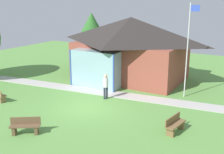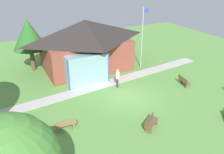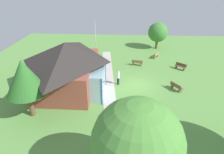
{
  "view_description": "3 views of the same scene",
  "coord_description": "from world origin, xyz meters",
  "px_view_note": "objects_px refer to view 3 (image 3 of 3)",
  "views": [
    {
      "loc": [
        9.35,
        -13.34,
        6.53
      ],
      "look_at": [
        0.08,
        2.93,
        1.33
      ],
      "focal_mm": 44.64,
      "sensor_mm": 36.0,
      "label": 1
    },
    {
      "loc": [
        -9.18,
        -15.04,
        10.07
      ],
      "look_at": [
        -0.51,
        1.98,
        1.15
      ],
      "focal_mm": 38.33,
      "sensor_mm": 36.0,
      "label": 2
    },
    {
      "loc": [
        -19.44,
        1.59,
        11.05
      ],
      "look_at": [
        -0.35,
        2.72,
        1.17
      ],
      "focal_mm": 30.91,
      "sensor_mm": 36.0,
      "label": 3
    }
  ],
  "objects_px": {
    "tree_far_east": "(158,32)",
    "tree_behind_pavilion_left": "(25,77)",
    "pavilion": "(68,65)",
    "visitor_on_path": "(118,77)",
    "flagpole": "(96,43)",
    "bench_front_center": "(176,87)",
    "tree_west_hedge": "(137,143)",
    "bench_mid_left": "(162,116)",
    "bench_lawn_far_right": "(156,55)",
    "bench_front_right": "(181,66)",
    "bench_mid_right": "(137,63)"
  },
  "relations": [
    {
      "from": "bench_mid_right",
      "to": "tree_far_east",
      "type": "distance_m",
      "value": 8.86
    },
    {
      "from": "tree_far_east",
      "to": "bench_lawn_far_right",
      "type": "bearing_deg",
      "value": 170.81
    },
    {
      "from": "pavilion",
      "to": "bench_lawn_far_right",
      "type": "height_order",
      "value": "pavilion"
    },
    {
      "from": "visitor_on_path",
      "to": "bench_lawn_far_right",
      "type": "bearing_deg",
      "value": -88.75
    },
    {
      "from": "bench_lawn_far_right",
      "to": "visitor_on_path",
      "type": "bearing_deg",
      "value": 177.89
    },
    {
      "from": "pavilion",
      "to": "tree_west_hedge",
      "type": "distance_m",
      "value": 13.16
    },
    {
      "from": "bench_front_center",
      "to": "tree_far_east",
      "type": "bearing_deg",
      "value": 146.85
    },
    {
      "from": "pavilion",
      "to": "visitor_on_path",
      "type": "xyz_separation_m",
      "value": [
        0.91,
        -5.36,
        -1.68
      ]
    },
    {
      "from": "pavilion",
      "to": "tree_west_hedge",
      "type": "xyz_separation_m",
      "value": [
        -11.32,
        -6.66,
        0.8
      ]
    },
    {
      "from": "bench_mid_left",
      "to": "bench_lawn_far_right",
      "type": "bearing_deg",
      "value": -2.92
    },
    {
      "from": "pavilion",
      "to": "visitor_on_path",
      "type": "height_order",
      "value": "pavilion"
    },
    {
      "from": "bench_lawn_far_right",
      "to": "tree_west_hedge",
      "type": "xyz_separation_m",
      "value": [
        -20.98,
        4.22,
        3.1
      ]
    },
    {
      "from": "pavilion",
      "to": "bench_front_right",
      "type": "distance_m",
      "value": 14.9
    },
    {
      "from": "flagpole",
      "to": "tree_far_east",
      "type": "relative_size",
      "value": 1.43
    },
    {
      "from": "visitor_on_path",
      "to": "tree_far_east",
      "type": "relative_size",
      "value": 0.39
    },
    {
      "from": "flagpole",
      "to": "bench_mid_left",
      "type": "bearing_deg",
      "value": -146.37
    },
    {
      "from": "pavilion",
      "to": "flagpole",
      "type": "height_order",
      "value": "flagpole"
    },
    {
      "from": "bench_mid_left",
      "to": "visitor_on_path",
      "type": "distance_m",
      "value": 7.31
    },
    {
      "from": "bench_mid_right",
      "to": "bench_front_center",
      "type": "distance_m",
      "value": 7.57
    },
    {
      "from": "flagpole",
      "to": "tree_far_east",
      "type": "height_order",
      "value": "flagpole"
    },
    {
      "from": "tree_far_east",
      "to": "tree_behind_pavilion_left",
      "type": "relative_size",
      "value": 0.83
    },
    {
      "from": "bench_mid_left",
      "to": "tree_far_east",
      "type": "xyz_separation_m",
      "value": [
        19.35,
        -2.28,
        2.41
      ]
    },
    {
      "from": "tree_west_hedge",
      "to": "tree_far_east",
      "type": "height_order",
      "value": "tree_west_hedge"
    },
    {
      "from": "visitor_on_path",
      "to": "tree_far_east",
      "type": "bearing_deg",
      "value": -81.75
    },
    {
      "from": "bench_mid_left",
      "to": "visitor_on_path",
      "type": "height_order",
      "value": "visitor_on_path"
    },
    {
      "from": "bench_front_center",
      "to": "tree_behind_pavilion_left",
      "type": "relative_size",
      "value": 0.28
    },
    {
      "from": "bench_front_center",
      "to": "tree_behind_pavilion_left",
      "type": "xyz_separation_m",
      "value": [
        -5.19,
        13.9,
        3.43
      ]
    },
    {
      "from": "pavilion",
      "to": "bench_mid_left",
      "type": "height_order",
      "value": "pavilion"
    },
    {
      "from": "flagpole",
      "to": "bench_mid_right",
      "type": "height_order",
      "value": "flagpole"
    },
    {
      "from": "pavilion",
      "to": "bench_mid_right",
      "type": "xyz_separation_m",
      "value": [
        6.51,
        -7.85,
        -2.3
      ]
    },
    {
      "from": "pavilion",
      "to": "tree_west_hedge",
      "type": "height_order",
      "value": "tree_west_hedge"
    },
    {
      "from": "tree_west_hedge",
      "to": "tree_far_east",
      "type": "xyz_separation_m",
      "value": [
        25.48,
        -4.95,
        -0.69
      ]
    },
    {
      "from": "tree_far_east",
      "to": "tree_behind_pavilion_left",
      "type": "xyz_separation_m",
      "value": [
        -19.32,
        13.75,
        1.02
      ]
    },
    {
      "from": "bench_front_right",
      "to": "tree_west_hedge",
      "type": "bearing_deg",
      "value": 107.15
    },
    {
      "from": "flagpole",
      "to": "tree_west_hedge",
      "type": "xyz_separation_m",
      "value": [
        -16.78,
        -4.42,
        0.02
      ]
    },
    {
      "from": "flagpole",
      "to": "visitor_on_path",
      "type": "xyz_separation_m",
      "value": [
        -4.55,
        -3.11,
        -2.46
      ]
    },
    {
      "from": "bench_mid_left",
      "to": "tree_west_hedge",
      "type": "bearing_deg",
      "value": 159.47
    },
    {
      "from": "bench_mid_left",
      "to": "tree_behind_pavilion_left",
      "type": "height_order",
      "value": "tree_behind_pavilion_left"
    },
    {
      "from": "flagpole",
      "to": "bench_mid_right",
      "type": "xyz_separation_m",
      "value": [
        1.05,
        -5.61,
        -3.08
      ]
    },
    {
      "from": "bench_mid_right",
      "to": "tree_far_east",
      "type": "bearing_deg",
      "value": 73.44
    },
    {
      "from": "bench_lawn_far_right",
      "to": "tree_west_hedge",
      "type": "height_order",
      "value": "tree_west_hedge"
    },
    {
      "from": "bench_front_right",
      "to": "bench_front_center",
      "type": "height_order",
      "value": "same"
    },
    {
      "from": "bench_front_center",
      "to": "tree_far_east",
      "type": "distance_m",
      "value": 14.33
    },
    {
      "from": "bench_mid_right",
      "to": "bench_front_center",
      "type": "bearing_deg",
      "value": -49.25
    },
    {
      "from": "flagpole",
      "to": "bench_front_center",
      "type": "height_order",
      "value": "flagpole"
    },
    {
      "from": "bench_front_right",
      "to": "flagpole",
      "type": "bearing_deg",
      "value": 40.14
    },
    {
      "from": "pavilion",
      "to": "bench_mid_left",
      "type": "relative_size",
      "value": 6.29
    },
    {
      "from": "tree_west_hedge",
      "to": "tree_behind_pavilion_left",
      "type": "height_order",
      "value": "tree_west_hedge"
    },
    {
      "from": "tree_west_hedge",
      "to": "flagpole",
      "type": "bearing_deg",
      "value": 14.75
    },
    {
      "from": "flagpole",
      "to": "bench_front_right",
      "type": "height_order",
      "value": "flagpole"
    }
  ]
}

